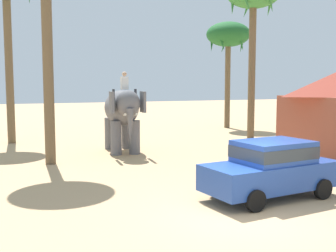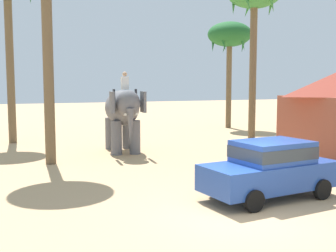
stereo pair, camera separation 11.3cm
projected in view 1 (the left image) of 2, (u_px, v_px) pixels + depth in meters
The scene contains 4 objects.
ground_plane at pixel (244, 215), 10.93m from camera, with size 120.00×120.00×0.00m, color tan.
car_sedan_foreground at pixel (271, 167), 12.51m from camera, with size 4.28×2.27×1.70m.
elephant_with_mahout at pixel (122, 111), 20.55m from camera, with size 1.87×3.94×3.88m.
palm_tree_far_back at pixel (228, 37), 31.06m from camera, with size 3.20×3.20×7.76m.
Camera 1 is at (-5.71, -9.17, 3.43)m, focal length 45.52 mm.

